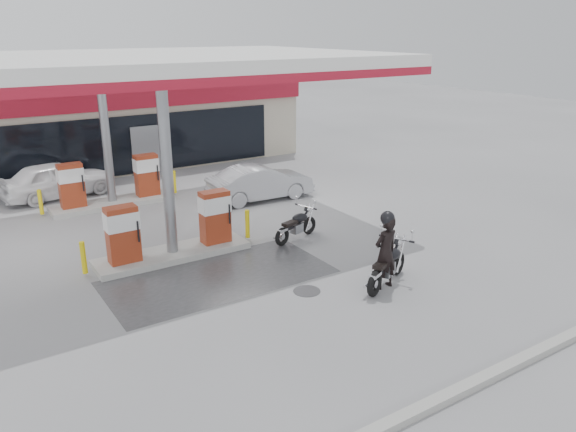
# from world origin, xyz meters

# --- Properties ---
(ground) EXTENTS (90.00, 90.00, 0.00)m
(ground) POSITION_xyz_m (0.00, 0.00, 0.00)
(ground) COLOR gray
(ground) RESTS_ON ground
(wet_patch) EXTENTS (6.00, 3.00, 0.00)m
(wet_patch) POSITION_xyz_m (0.50, 0.00, 0.00)
(wet_patch) COLOR #4C4C4F
(wet_patch) RESTS_ON ground
(drain_cover) EXTENTS (0.70, 0.70, 0.01)m
(drain_cover) POSITION_xyz_m (2.00, -2.00, 0.00)
(drain_cover) COLOR #38383A
(drain_cover) RESTS_ON ground
(kerb) EXTENTS (28.00, 0.25, 0.15)m
(kerb) POSITION_xyz_m (0.00, -7.00, 0.07)
(kerb) COLOR gray
(kerb) RESTS_ON ground
(store_building) EXTENTS (22.00, 8.22, 4.00)m
(store_building) POSITION_xyz_m (0.01, 15.94, 2.01)
(store_building) COLOR #BFB3A0
(store_building) RESTS_ON ground
(canopy) EXTENTS (16.00, 10.02, 5.51)m
(canopy) POSITION_xyz_m (0.00, 5.00, 5.27)
(canopy) COLOR silver
(canopy) RESTS_ON ground
(pump_island_near) EXTENTS (5.14, 1.30, 1.78)m
(pump_island_near) POSITION_xyz_m (0.00, 2.00, 0.71)
(pump_island_near) COLOR #9E9E99
(pump_island_near) RESTS_ON ground
(pump_island_far) EXTENTS (5.14, 1.30, 1.78)m
(pump_island_far) POSITION_xyz_m (0.00, 8.00, 0.71)
(pump_island_far) COLOR #9E9E99
(pump_island_far) RESTS_ON ground
(main_motorcycle) EXTENTS (2.07, 1.15, 1.13)m
(main_motorcycle) POSITION_xyz_m (3.98, -2.79, 0.50)
(main_motorcycle) COLOR black
(main_motorcycle) RESTS_ON ground
(biker_main) EXTENTS (0.73, 0.51, 1.94)m
(biker_main) POSITION_xyz_m (3.80, -2.88, 0.97)
(biker_main) COLOR black
(biker_main) RESTS_ON ground
(parked_motorcycle) EXTENTS (1.89, 0.85, 1.00)m
(parked_motorcycle) POSITION_xyz_m (3.83, 1.22, 0.44)
(parked_motorcycle) COLOR black
(parked_motorcycle) RESTS_ON ground
(sedan_white) EXTENTS (4.45, 2.34, 1.44)m
(sedan_white) POSITION_xyz_m (-1.46, 10.20, 0.72)
(sedan_white) COLOR white
(sedan_white) RESTS_ON ground
(hatchback_silver) EXTENTS (4.18, 1.63, 1.35)m
(hatchback_silver) POSITION_xyz_m (5.07, 5.60, 0.68)
(hatchback_silver) COLOR #A1A3A9
(hatchback_silver) RESTS_ON ground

